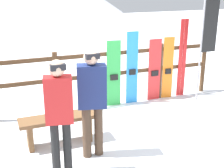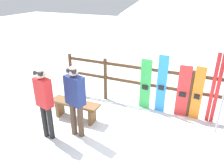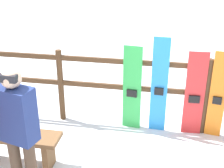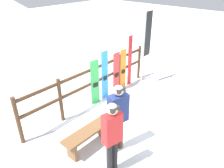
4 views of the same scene
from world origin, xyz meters
The scene contains 11 objects.
ground_plane centered at (0.00, 0.00, 0.00)m, with size 40.00×40.00×0.00m, color white.
fence centered at (0.00, 1.65, 0.74)m, with size 4.85×0.10×1.27m.
bench centered at (-1.43, 0.35, 0.36)m, with size 1.28×0.36×0.49m.
person_red centered at (-1.58, -0.52, 0.99)m, with size 0.40×0.28×1.66m.
person_navy centered at (-1.03, -0.20, 0.98)m, with size 0.47×0.33×1.68m.
snowboard_green centered at (0.03, 1.59, 0.71)m, with size 0.30×0.08×1.43m.
snowboard_blue centered at (0.46, 1.59, 0.79)m, with size 0.26×0.06×1.59m.
snowboard_red centered at (1.01, 1.59, 0.69)m, with size 0.31×0.06×1.39m.
snowboard_orange centered at (1.35, 1.59, 0.70)m, with size 0.25×0.08×1.41m.
ski_pair_red centered at (1.73, 1.60, 0.90)m, with size 0.19×0.02×1.79m.
rental_flag centered at (2.01, 1.17, 1.62)m, with size 0.40×0.04×2.58m.
Camera 4 is at (-3.95, -2.63, 3.72)m, focal length 35.00 mm.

